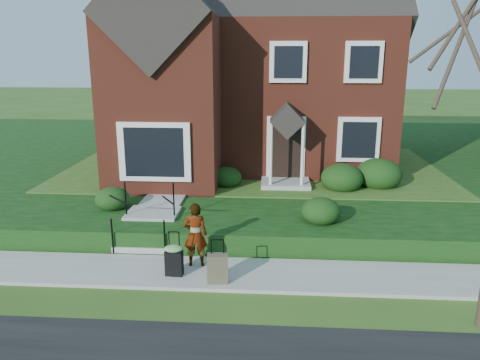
# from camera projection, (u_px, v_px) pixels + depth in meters

# --- Properties ---
(ground) EXTENTS (120.00, 120.00, 0.00)m
(ground) POSITION_uv_depth(u_px,v_px,m) (238.00, 276.00, 10.58)
(ground) COLOR #2D5119
(ground) RESTS_ON ground
(sidewalk) EXTENTS (60.00, 1.60, 0.08)m
(sidewalk) POSITION_uv_depth(u_px,v_px,m) (238.00, 274.00, 10.57)
(sidewalk) COLOR #9E9B93
(sidewalk) RESTS_ON ground
(terrace) EXTENTS (44.00, 20.00, 0.60)m
(terrace) POSITION_uv_depth(u_px,v_px,m) (345.00, 160.00, 20.74)
(terrace) COLOR black
(terrace) RESTS_ON ground
(walkway) EXTENTS (1.20, 6.00, 0.06)m
(walkway) POSITION_uv_depth(u_px,v_px,m) (173.00, 187.00, 15.39)
(walkway) COLOR #9E9B93
(walkway) RESTS_ON terrace
(main_house) EXTENTS (10.40, 10.20, 9.40)m
(main_house) POSITION_uv_depth(u_px,v_px,m) (250.00, 43.00, 18.48)
(main_house) COLOR maroon
(main_house) RESTS_ON terrace
(front_steps) EXTENTS (1.40, 2.02, 1.50)m
(front_steps) POSITION_uv_depth(u_px,v_px,m) (149.00, 225.00, 12.39)
(front_steps) COLOR #9E9B93
(front_steps) RESTS_ON ground
(foundation_shrubs) EXTENTS (9.81, 4.79, 1.05)m
(foundation_shrubs) POSITION_uv_depth(u_px,v_px,m) (273.00, 177.00, 14.95)
(foundation_shrubs) COLOR black
(foundation_shrubs) RESTS_ON terrace
(woman) EXTENTS (0.59, 0.42, 1.52)m
(woman) POSITION_uv_depth(u_px,v_px,m) (195.00, 235.00, 10.73)
(woman) COLOR #999999
(woman) RESTS_ON sidewalk
(suitcase_black) EXTENTS (0.45, 0.38, 1.02)m
(suitcase_black) POSITION_uv_depth(u_px,v_px,m) (174.00, 259.00, 10.34)
(suitcase_black) COLOR black
(suitcase_black) RESTS_ON sidewalk
(suitcase_olive) EXTENTS (0.47, 0.29, 0.97)m
(suitcase_olive) POSITION_uv_depth(u_px,v_px,m) (218.00, 268.00, 10.03)
(suitcase_olive) COLOR brown
(suitcase_olive) RESTS_ON sidewalk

